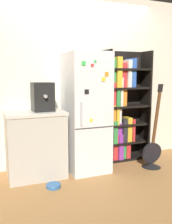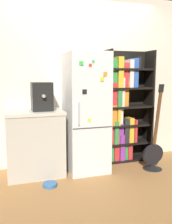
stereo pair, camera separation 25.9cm
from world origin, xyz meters
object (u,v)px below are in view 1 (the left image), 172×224
at_px(espresso_machine, 42,97).
at_px(pet_bowl, 53,185).
at_px(refrigerator, 86,112).
at_px(guitar, 152,156).
at_px(bookshelf, 121,109).

relative_size(espresso_machine, pet_bowl, 2.09).
xyz_separation_m(refrigerator, guitar, (0.94, -0.32, -0.67)).
xyz_separation_m(guitar, pet_bowl, (-1.55, -0.12, -0.15)).
bearing_deg(bookshelf, espresso_machine, -172.10).
relative_size(bookshelf, espresso_machine, 4.58).
xyz_separation_m(refrigerator, pet_bowl, (-0.61, -0.45, -0.82)).
bearing_deg(bookshelf, guitar, -63.86).
bearing_deg(espresso_machine, pet_bowl, -88.54).
distance_m(refrigerator, pet_bowl, 1.12).
distance_m(espresso_machine, guitar, 1.84).
height_order(refrigerator, guitar, refrigerator).
bearing_deg(refrigerator, guitar, -19.00).
bearing_deg(guitar, pet_bowl, -175.42).
bearing_deg(espresso_machine, bookshelf, 7.90).
height_order(refrigerator, espresso_machine, refrigerator).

